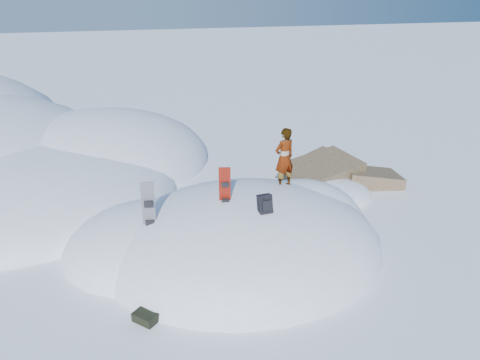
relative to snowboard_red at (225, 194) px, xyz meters
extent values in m
plane|color=white|center=(0.50, 0.11, -1.65)|extent=(120.00, 120.00, 0.00)
ellipsoid|color=white|center=(0.50, 0.11, -1.65)|extent=(7.00, 6.00, 3.00)
ellipsoid|color=white|center=(-1.70, 0.71, -1.65)|extent=(4.40, 4.00, 2.20)
ellipsoid|color=white|center=(2.30, 0.91, -1.65)|extent=(3.60, 3.20, 2.50)
ellipsoid|color=white|center=(-5.50, 5.11, -1.65)|extent=(10.00, 9.00, 2.80)
ellipsoid|color=white|center=(-3.00, 7.61, -1.65)|extent=(8.00, 8.00, 3.60)
ellipsoid|color=white|center=(-5.00, 4.11, -1.65)|extent=(6.00, 5.00, 1.80)
cube|color=brown|center=(4.10, 3.51, -1.55)|extent=(2.82, 2.41, 1.62)
cube|color=brown|center=(5.70, 3.11, -1.75)|extent=(2.16, 1.80, 1.33)
cube|color=brown|center=(4.70, 4.71, -1.65)|extent=(2.08, 2.01, 1.10)
ellipsoid|color=white|center=(3.70, 2.51, -1.65)|extent=(3.20, 2.40, 1.00)
cube|color=red|center=(0.00, 0.01, -0.02)|extent=(0.32, 0.30, 1.45)
cube|color=black|center=(0.00, -0.04, 0.27)|extent=(0.20, 0.15, 0.13)
cube|color=black|center=(0.00, -0.04, -0.16)|extent=(0.20, 0.15, 0.13)
cube|color=black|center=(-1.77, 0.05, -0.35)|extent=(0.32, 0.19, 1.59)
cube|color=black|center=(-1.77, -0.01, -0.03)|extent=(0.21, 0.14, 0.14)
cube|color=black|center=(-1.77, -0.01, -0.51)|extent=(0.21, 0.14, 0.14)
cube|color=black|center=(0.76, -0.67, -0.03)|extent=(0.33, 0.33, 0.47)
cube|color=black|center=(0.76, -0.81, -0.01)|extent=(0.22, 0.17, 0.25)
cylinder|color=black|center=(0.66, -0.79, 0.08)|extent=(0.03, 0.17, 0.32)
cylinder|color=black|center=(0.85, -0.79, 0.08)|extent=(0.03, 0.17, 0.32)
cube|color=black|center=(-1.96, -1.86, -1.54)|extent=(0.82, 0.82, 0.19)
cube|color=black|center=(-1.65, -1.64, -1.46)|extent=(0.40, 0.32, 0.13)
imported|color=slate|center=(1.76, 0.86, 0.42)|extent=(0.67, 0.55, 1.60)
camera|label=1|loc=(-2.21, -9.64, 4.55)|focal=35.00mm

